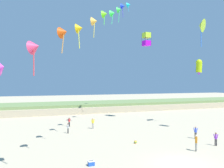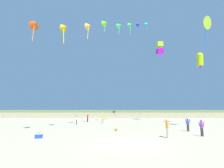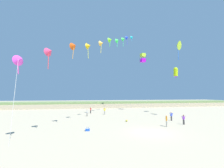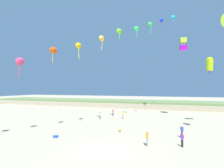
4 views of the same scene
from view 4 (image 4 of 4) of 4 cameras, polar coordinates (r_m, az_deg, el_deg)
ground_plane at (r=19.04m, az=-2.23°, el=-20.90°), size 240.00×240.00×0.00m
dune_ridge at (r=59.64m, az=12.56°, el=-6.43°), size 120.00×13.87×2.14m
person_near_left at (r=36.80m, az=3.62°, el=-9.76°), size 0.60×0.23×1.71m
person_near_right at (r=24.73m, az=21.87°, el=-13.95°), size 0.51×0.39×1.62m
person_mid_center at (r=20.33m, az=11.43°, el=-16.60°), size 0.27×0.61×1.76m
person_far_left at (r=36.23m, az=-3.93°, el=-10.10°), size 0.20×0.52×1.48m
person_far_right at (r=40.65m, az=0.34°, el=-9.11°), size 0.44×0.42×1.53m
person_far_center at (r=21.18m, az=21.93°, el=-16.23°), size 0.45×0.42×1.55m
kite_banner_string at (r=32.75m, az=-0.18°, el=15.73°), size 23.24×30.60×24.17m
large_kite_low_lead at (r=28.86m, az=29.26°, el=5.52°), size 1.25×1.22×2.42m
large_kite_mid_trail at (r=40.82m, az=22.25°, el=11.95°), size 1.42×1.42×2.53m
beach_cooler at (r=24.54m, az=-17.93°, el=-15.82°), size 0.58×0.41×0.46m
beach_ball at (r=26.37m, az=2.56°, el=-14.93°), size 0.36×0.36×0.36m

